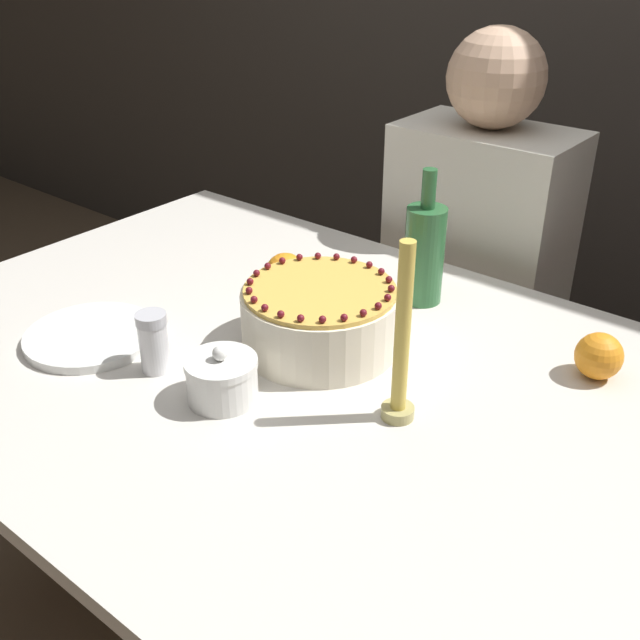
{
  "coord_description": "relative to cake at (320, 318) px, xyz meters",
  "views": [
    {
      "loc": [
        0.73,
        -0.81,
        1.44
      ],
      "look_at": [
        0.02,
        0.07,
        0.81
      ],
      "focal_mm": 42.0,
      "sensor_mm": 36.0,
      "label": 1
    }
  ],
  "objects": [
    {
      "name": "dining_table",
      "position": [
        -0.02,
        -0.07,
        -0.16
      ],
      "size": [
        1.48,
        1.03,
        0.76
      ],
      "color": "beige",
      "rests_on": "ground_plane"
    },
    {
      "name": "cake",
      "position": [
        0.0,
        0.0,
        0.0
      ],
      "size": [
        0.27,
        0.27,
        0.13
      ],
      "color": "#EFE5CC",
      "rests_on": "dining_table"
    },
    {
      "name": "sugar_bowl",
      "position": [
        -0.02,
        -0.22,
        -0.02
      ],
      "size": [
        0.11,
        0.11,
        0.1
      ],
      "color": "white",
      "rests_on": "dining_table"
    },
    {
      "name": "sugar_shaker",
      "position": [
        -0.17,
        -0.23,
        -0.0
      ],
      "size": [
        0.05,
        0.05,
        0.11
      ],
      "color": "white",
      "rests_on": "dining_table"
    },
    {
      "name": "plate_stack",
      "position": [
        -0.33,
        -0.24,
        -0.05
      ],
      "size": [
        0.23,
        0.23,
        0.02
      ],
      "color": "white",
      "rests_on": "dining_table"
    },
    {
      "name": "candle",
      "position": [
        0.22,
        -0.09,
        0.06
      ],
      "size": [
        0.05,
        0.05,
        0.29
      ],
      "color": "tan",
      "rests_on": "dining_table"
    },
    {
      "name": "bottle",
      "position": [
        0.04,
        0.26,
        0.04
      ],
      "size": [
        0.08,
        0.08,
        0.27
      ],
      "color": "#2D6638",
      "rests_on": "dining_table"
    },
    {
      "name": "orange_fruit_0",
      "position": [
        0.41,
        0.21,
        -0.02
      ],
      "size": [
        0.08,
        0.08,
        0.08
      ],
      "color": "orange",
      "rests_on": "dining_table"
    },
    {
      "name": "orange_fruit_1",
      "position": [
        -0.19,
        0.12,
        -0.02
      ],
      "size": [
        0.08,
        0.08,
        0.08
      ],
      "color": "orange",
      "rests_on": "dining_table"
    },
    {
      "name": "person_man_blue_shirt",
      "position": [
        -0.04,
        0.64,
        -0.28
      ],
      "size": [
        0.4,
        0.34,
        1.22
      ],
      "rotation": [
        0.0,
        0.0,
        3.14
      ],
      "color": "#2D2D38",
      "rests_on": "ground_plane"
    }
  ]
}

